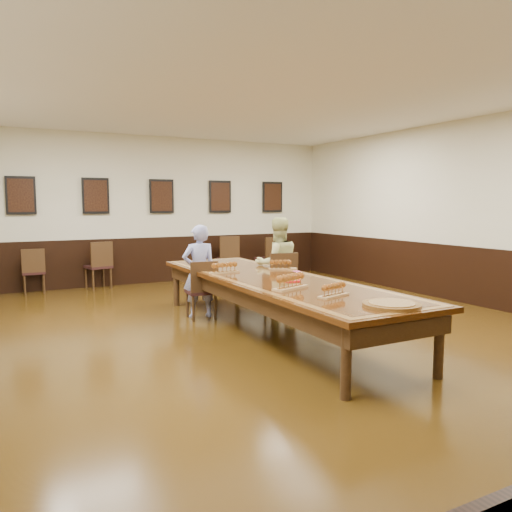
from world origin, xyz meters
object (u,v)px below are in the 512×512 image
spare_chair_a (33,271)px  spare_chair_d (267,257)px  carved_platter (392,305)px  spare_chair_c (227,257)px  spare_chair_b (98,265)px  person_man (199,271)px  chair_man (201,289)px  chair_woman (280,282)px  conference_table (273,288)px  person_woman (278,264)px

spare_chair_a → spare_chair_d: bearing=178.9°
carved_platter → spare_chair_c: bearing=78.5°
spare_chair_b → person_man: bearing=92.2°
chair_man → chair_woman: chair_woman is taller
conference_table → spare_chair_c: bearing=72.6°
person_man → spare_chair_a: bearing=-53.2°
spare_chair_d → spare_chair_a: bearing=-14.6°
chair_woman → conference_table: chair_woman is taller
chair_man → person_man: person_man is taller
spare_chair_c → spare_chair_d: bearing=174.2°
person_woman → spare_chair_d: bearing=-105.5°
spare_chair_b → carved_platter: bearing=89.9°
spare_chair_b → person_man: size_ratio=0.68×
person_man → chair_man: bearing=90.0°
chair_man → spare_chair_c: (2.06, 3.55, 0.05)m
carved_platter → chair_woman: bearing=78.5°
chair_man → spare_chair_b: 3.60m
carved_platter → chair_man: bearing=100.6°
conference_table → carved_platter: 2.18m
spare_chair_c → person_woman: size_ratio=0.65×
person_man → person_woman: bearing=179.7°
spare_chair_d → chair_woman: bearing=51.8°
spare_chair_a → conference_table: bearing=120.4°
person_woman → person_man: bearing=5.2°
chair_woman → conference_table: size_ratio=0.19×
chair_man → spare_chair_a: bearing=-54.0°
spare_chair_b → chair_woman: bearing=108.5°
spare_chair_c → chair_woman: bearing=87.0°
chair_man → spare_chair_c: spare_chair_c is taller
spare_chair_b → person_woman: 4.16m
chair_man → spare_chair_d: size_ratio=0.94×
chair_woman → carved_platter: bearing=89.4°
spare_chair_d → carved_platter: 7.12m
person_man → person_woman: person_woman is taller
person_man → spare_chair_d: bearing=-127.4°
chair_man → spare_chair_b: spare_chair_b is taller
spare_chair_d → conference_table: size_ratio=0.19×
spare_chair_b → spare_chair_c: spare_chair_c is taller
spare_chair_b → conference_table: size_ratio=0.20×
chair_woman → spare_chair_b: size_ratio=1.00×
spare_chair_b → person_woman: (2.20, -3.52, 0.27)m
chair_man → spare_chair_c: 4.11m
spare_chair_c → chair_man: bearing=68.5°
spare_chair_d → person_woman: size_ratio=0.63×
chair_woman → spare_chair_c: size_ratio=0.98×
chair_woman → carved_platter: 3.34m
spare_chair_b → carved_platter: (1.52, -6.89, 0.28)m
spare_chair_a → conference_table: size_ratio=0.18×
spare_chair_a → conference_table: 5.46m
spare_chair_c → conference_table: 5.02m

